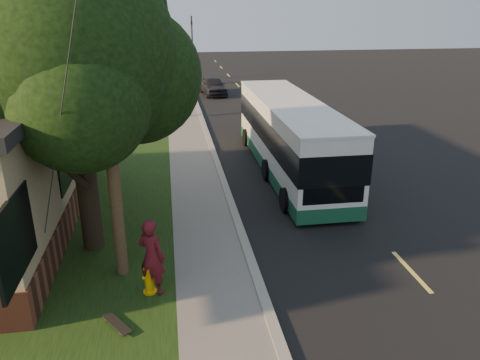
{
  "coord_description": "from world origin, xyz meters",
  "views": [
    {
      "loc": [
        -1.95,
        -9.6,
        6.43
      ],
      "look_at": [
        0.07,
        3.34,
        1.5
      ],
      "focal_mm": 35.0,
      "sensor_mm": 36.0,
      "label": 1
    }
  ],
  "objects_px": {
    "skateboarder": "(152,257)",
    "utility_pole": "(105,92)",
    "skateboard_main": "(117,324)",
    "dumpster": "(14,169)",
    "leafy_tree": "(74,59)",
    "bare_tree_near": "(139,84)",
    "transit_bus": "(290,135)",
    "fire_hydrant": "(149,279)",
    "bare_tree_far": "(152,62)",
    "traffic_signal": "(192,43)",
    "distant_car": "(213,86)"
  },
  "relations": [
    {
      "from": "utility_pole",
      "to": "skateboarder",
      "type": "height_order",
      "value": "utility_pole"
    },
    {
      "from": "utility_pole",
      "to": "traffic_signal",
      "type": "distance_m",
      "value": 33.26
    },
    {
      "from": "utility_pole",
      "to": "traffic_signal",
      "type": "relative_size",
      "value": 1.65
    },
    {
      "from": "utility_pole",
      "to": "transit_bus",
      "type": "relative_size",
      "value": 0.85
    },
    {
      "from": "dumpster",
      "to": "transit_bus",
      "type": "bearing_deg",
      "value": 0.53
    },
    {
      "from": "leafy_tree",
      "to": "transit_bus",
      "type": "distance_m",
      "value": 9.54
    },
    {
      "from": "bare_tree_far",
      "to": "skateboarder",
      "type": "distance_m",
      "value": 30.02
    },
    {
      "from": "skateboard_main",
      "to": "transit_bus",
      "type": "bearing_deg",
      "value": 56.61
    },
    {
      "from": "skateboard_main",
      "to": "dumpster",
      "type": "distance_m",
      "value": 10.18
    },
    {
      "from": "bare_tree_near",
      "to": "transit_bus",
      "type": "xyz_separation_m",
      "value": [
        6.31,
        -9.97,
        -0.61
      ]
    },
    {
      "from": "skateboarder",
      "to": "utility_pole",
      "type": "bearing_deg",
      "value": -16.6
    },
    {
      "from": "fire_hydrant",
      "to": "dumpster",
      "type": "distance_m",
      "value": 9.47
    },
    {
      "from": "transit_bus",
      "to": "skateboarder",
      "type": "distance_m",
      "value": 9.65
    },
    {
      "from": "utility_pole",
      "to": "bare_tree_far",
      "type": "relative_size",
      "value": 2.25
    },
    {
      "from": "traffic_signal",
      "to": "distant_car",
      "type": "bearing_deg",
      "value": -82.97
    },
    {
      "from": "fire_hydrant",
      "to": "traffic_signal",
      "type": "height_order",
      "value": "traffic_signal"
    },
    {
      "from": "bare_tree_near",
      "to": "utility_pole",
      "type": "bearing_deg",
      "value": -89.34
    },
    {
      "from": "bare_tree_near",
      "to": "transit_bus",
      "type": "bearing_deg",
      "value": -57.64
    },
    {
      "from": "fire_hydrant",
      "to": "bare_tree_far",
      "type": "bearing_deg",
      "value": 90.76
    },
    {
      "from": "bare_tree_near",
      "to": "traffic_signal",
      "type": "relative_size",
      "value": 0.78
    },
    {
      "from": "leafy_tree",
      "to": "transit_bus",
      "type": "xyz_separation_m",
      "value": [
        6.99,
        5.39,
        -3.63
      ]
    },
    {
      "from": "transit_bus",
      "to": "dumpster",
      "type": "xyz_separation_m",
      "value": [
        -10.57,
        -0.1,
        -0.85
      ]
    },
    {
      "from": "leafy_tree",
      "to": "bare_tree_near",
      "type": "distance_m",
      "value": 15.66
    },
    {
      "from": "fire_hydrant",
      "to": "traffic_signal",
      "type": "bearing_deg",
      "value": 84.79
    },
    {
      "from": "skateboarder",
      "to": "dumpster",
      "type": "xyz_separation_m",
      "value": [
        -5.25,
        7.93,
        -0.31
      ]
    },
    {
      "from": "leafy_tree",
      "to": "bare_tree_far",
      "type": "xyz_separation_m",
      "value": [
        1.17,
        27.35,
        -3.16
      ]
    },
    {
      "from": "traffic_signal",
      "to": "skateboarder",
      "type": "xyz_separation_m",
      "value": [
        -3.0,
        -34.0,
        -2.16
      ]
    },
    {
      "from": "bare_tree_near",
      "to": "bare_tree_far",
      "type": "distance_m",
      "value": 12.01
    },
    {
      "from": "leafy_tree",
      "to": "traffic_signal",
      "type": "bearing_deg",
      "value": 81.53
    },
    {
      "from": "bare_tree_far",
      "to": "dumpster",
      "type": "relative_size",
      "value": 2.47
    },
    {
      "from": "fire_hydrant",
      "to": "traffic_signal",
      "type": "relative_size",
      "value": 0.13
    },
    {
      "from": "skateboarder",
      "to": "distant_car",
      "type": "relative_size",
      "value": 0.47
    },
    {
      "from": "distant_car",
      "to": "skateboarder",
      "type": "bearing_deg",
      "value": -104.46
    },
    {
      "from": "leafy_tree",
      "to": "transit_bus",
      "type": "height_order",
      "value": "leafy_tree"
    },
    {
      "from": "skateboarder",
      "to": "skateboard_main",
      "type": "bearing_deg",
      "value": 91.6
    },
    {
      "from": "bare_tree_near",
      "to": "skateboarder",
      "type": "relative_size",
      "value": 2.3
    },
    {
      "from": "distant_car",
      "to": "bare_tree_near",
      "type": "bearing_deg",
      "value": -128.24
    },
    {
      "from": "bare_tree_far",
      "to": "skateboarder",
      "type": "xyz_separation_m",
      "value": [
        0.5,
        -30.0,
        -1.0
      ]
    },
    {
      "from": "transit_bus",
      "to": "skateboarder",
      "type": "xyz_separation_m",
      "value": [
        -5.31,
        -8.03,
        -0.53
      ]
    },
    {
      "from": "bare_tree_near",
      "to": "skateboard_main",
      "type": "bearing_deg",
      "value": -89.27
    },
    {
      "from": "skateboarder",
      "to": "fire_hydrant",
      "type": "bearing_deg",
      "value": 35.79
    },
    {
      "from": "dumpster",
      "to": "skateboard_main",
      "type": "bearing_deg",
      "value": -63.73
    },
    {
      "from": "fire_hydrant",
      "to": "bare_tree_near",
      "type": "xyz_separation_m",
      "value": [
        -0.9,
        18.0,
        1.72
      ]
    },
    {
      "from": "utility_pole",
      "to": "bare_tree_near",
      "type": "xyz_separation_m",
      "value": [
        -0.19,
        17.01,
        -2.48
      ]
    },
    {
      "from": "traffic_signal",
      "to": "utility_pole",
      "type": "bearing_deg",
      "value": -96.58
    },
    {
      "from": "utility_pole",
      "to": "skateboarder",
      "type": "bearing_deg",
      "value": -50.89
    },
    {
      "from": "bare_tree_far",
      "to": "traffic_signal",
      "type": "xyz_separation_m",
      "value": [
        3.5,
        4.0,
        1.16
      ]
    },
    {
      "from": "utility_pole",
      "to": "traffic_signal",
      "type": "xyz_separation_m",
      "value": [
        3.81,
        33.01,
        -1.47
      ]
    },
    {
      "from": "skateboarder",
      "to": "bare_tree_far",
      "type": "bearing_deg",
      "value": -54.75
    },
    {
      "from": "utility_pole",
      "to": "dumpster",
      "type": "bearing_deg",
      "value": 122.64
    }
  ]
}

